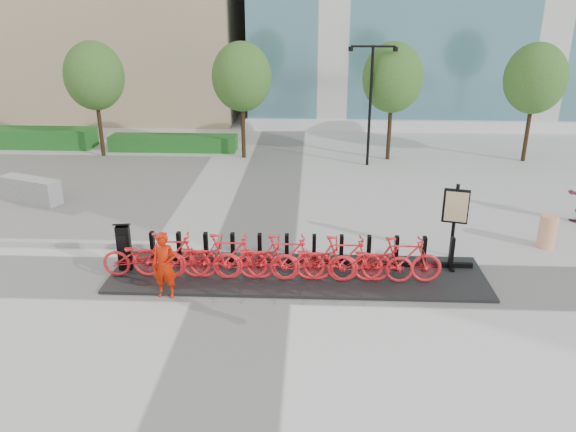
{
  "coord_description": "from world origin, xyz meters",
  "views": [
    {
      "loc": [
        1.66,
        -12.7,
        6.65
      ],
      "look_at": [
        1.0,
        1.5,
        1.2
      ],
      "focal_mm": 35.0,
      "sensor_mm": 36.0,
      "label": 1
    }
  ],
  "objects_px": {
    "bike_0": "(143,257)",
    "worker_red": "(164,265)",
    "jersey_barrier": "(31,190)",
    "map_sign": "(455,209)",
    "kiosk": "(124,246)",
    "construction_barrel": "(548,231)"
  },
  "relations": [
    {
      "from": "kiosk",
      "to": "construction_barrel",
      "type": "relative_size",
      "value": 1.36
    },
    {
      "from": "kiosk",
      "to": "construction_barrel",
      "type": "height_order",
      "value": "kiosk"
    },
    {
      "from": "construction_barrel",
      "to": "jersey_barrier",
      "type": "distance_m",
      "value": 16.96
    },
    {
      "from": "construction_barrel",
      "to": "map_sign",
      "type": "relative_size",
      "value": 0.46
    },
    {
      "from": "worker_red",
      "to": "map_sign",
      "type": "xyz_separation_m",
      "value": [
        7.35,
        2.61,
        0.57
      ]
    },
    {
      "from": "bike_0",
      "to": "jersey_barrier",
      "type": "height_order",
      "value": "bike_0"
    },
    {
      "from": "map_sign",
      "to": "jersey_barrier",
      "type": "bearing_deg",
      "value": 178.38
    },
    {
      "from": "bike_0",
      "to": "jersey_barrier",
      "type": "bearing_deg",
      "value": 45.07
    },
    {
      "from": "bike_0",
      "to": "construction_barrel",
      "type": "relative_size",
      "value": 2.14
    },
    {
      "from": "worker_red",
      "to": "map_sign",
      "type": "bearing_deg",
      "value": 24.42
    },
    {
      "from": "worker_red",
      "to": "bike_0",
      "type": "bearing_deg",
      "value": 137.93
    },
    {
      "from": "worker_red",
      "to": "map_sign",
      "type": "relative_size",
      "value": 0.78
    },
    {
      "from": "bike_0",
      "to": "worker_red",
      "type": "height_order",
      "value": "worker_red"
    },
    {
      "from": "bike_0",
      "to": "kiosk",
      "type": "relative_size",
      "value": 1.57
    },
    {
      "from": "kiosk",
      "to": "worker_red",
      "type": "distance_m",
      "value": 1.9
    },
    {
      "from": "bike_0",
      "to": "map_sign",
      "type": "height_order",
      "value": "map_sign"
    },
    {
      "from": "jersey_barrier",
      "to": "map_sign",
      "type": "bearing_deg",
      "value": 4.74
    },
    {
      "from": "kiosk",
      "to": "jersey_barrier",
      "type": "distance_m",
      "value": 7.26
    },
    {
      "from": "bike_0",
      "to": "kiosk",
      "type": "xyz_separation_m",
      "value": [
        -0.61,
        0.44,
        0.09
      ]
    },
    {
      "from": "jersey_barrier",
      "to": "map_sign",
      "type": "relative_size",
      "value": 1.09
    },
    {
      "from": "bike_0",
      "to": "map_sign",
      "type": "relative_size",
      "value": 0.98
    },
    {
      "from": "bike_0",
      "to": "construction_barrel",
      "type": "height_order",
      "value": "bike_0"
    }
  ]
}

